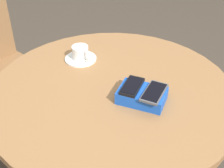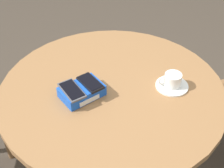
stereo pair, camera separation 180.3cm
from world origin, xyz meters
TOP-DOWN VIEW (x-y plane):
  - round_table at (0.00, 0.00)m, footprint 1.00×1.00m
  - phone_box at (-0.14, 0.02)m, footprint 0.18×0.13m
  - phone_gray at (-0.18, 0.02)m, footprint 0.07×0.14m
  - phone_black at (-0.10, 0.02)m, footprint 0.07×0.13m
  - saucer at (0.23, -0.13)m, footprint 0.14×0.14m
  - coffee_cup at (0.23, -0.13)m, footprint 0.10×0.07m

SIDE VIEW (x-z plane):
  - round_table at x=0.00m, z-range 0.27..1.04m
  - saucer at x=0.23m, z-range 0.76..0.77m
  - phone_box at x=-0.14m, z-range 0.76..0.81m
  - coffee_cup at x=0.23m, z-range 0.77..0.83m
  - phone_gray at x=-0.18m, z-range 0.81..0.82m
  - phone_black at x=-0.10m, z-range 0.81..0.82m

